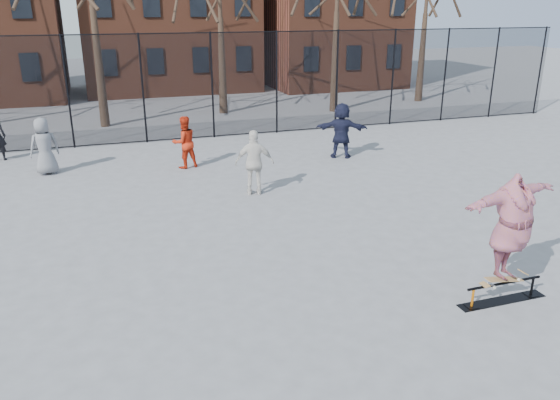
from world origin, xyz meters
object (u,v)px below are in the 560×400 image
object	(u,v)px
skate_rail	(503,294)
bystander_navy	(341,130)
skateboard	(504,280)
bystander_white	(255,163)
bystander_grey	(44,146)
bystander_red	(184,142)
skater	(512,228)

from	to	relation	value
skate_rail	bystander_navy	world-z (taller)	bystander_navy
skateboard	bystander_white	size ratio (longest dim) A/B	0.44
bystander_grey	bystander_red	size ratio (longest dim) A/B	1.06
skateboard	bystander_grey	distance (m)	13.51
skate_rail	bystander_white	world-z (taller)	bystander_white
skateboard	bystander_red	world-z (taller)	bystander_red
bystander_white	bystander_red	bearing A→B (deg)	-52.13
skate_rail	bystander_white	bearing A→B (deg)	109.98
bystander_grey	skate_rail	bearing A→B (deg)	110.30
skater	bystander_red	bearing A→B (deg)	95.60
skater	bystander_white	size ratio (longest dim) A/B	1.28
skateboard	bystander_grey	bearing A→B (deg)	126.60
skateboard	bystander_red	bearing A→B (deg)	110.95
skate_rail	bystander_navy	bearing A→B (deg)	82.24
bystander_grey	bystander_red	world-z (taller)	bystander_grey
bystander_red	skate_rail	bearing A→B (deg)	96.10
skate_rail	bystander_red	distance (m)	10.92
bystander_grey	bystander_navy	size ratio (longest dim) A/B	0.94
skater	bystander_navy	xyz separation A→B (m)	(1.35, 9.72, -0.46)
bystander_grey	bystander_red	bearing A→B (deg)	154.53
skater	bystander_white	bearing A→B (deg)	94.47
bystander_red	bystander_white	size ratio (longest dim) A/B	0.92
bystander_red	skateboard	bearing A→B (deg)	95.99
bystander_grey	bystander_red	distance (m)	4.21
skateboard	bystander_white	distance (m)	7.40
skate_rail	bystander_navy	distance (m)	9.84
skate_rail	bystander_white	distance (m)	7.43
bystander_red	bystander_white	world-z (taller)	bystander_white
skater	bystander_navy	bearing A→B (deg)	66.76
skateboard	bystander_red	xyz separation A→B (m)	(-3.89, 10.17, 0.40)
bystander_navy	skateboard	bearing A→B (deg)	108.04
skate_rail	bystander_white	xyz separation A→B (m)	(-2.53, 6.95, 0.75)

